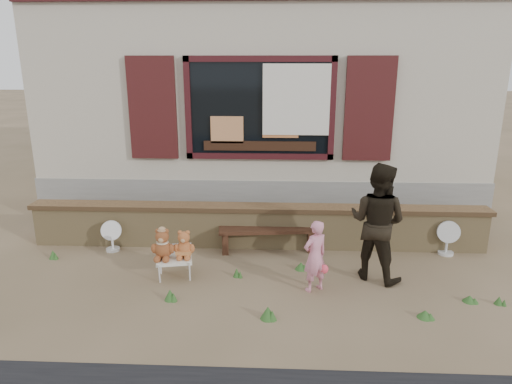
{
  "coord_description": "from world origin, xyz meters",
  "views": [
    {
      "loc": [
        0.29,
        -5.7,
        2.82
      ],
      "look_at": [
        0.0,
        0.6,
        1.0
      ],
      "focal_mm": 32.0,
      "sensor_mm": 36.0,
      "label": 1
    }
  ],
  "objects_px": {
    "teddy_bear_left": "(163,243)",
    "child": "(315,256)",
    "bench": "(268,234)",
    "folding_chair": "(174,259)",
    "adult": "(377,222)",
    "teddy_bear_right": "(184,243)"
  },
  "relations": [
    {
      "from": "teddy_bear_left",
      "to": "child",
      "type": "bearing_deg",
      "value": -18.62
    },
    {
      "from": "bench",
      "to": "folding_chair",
      "type": "distance_m",
      "value": 1.55
    },
    {
      "from": "child",
      "to": "adult",
      "type": "distance_m",
      "value": 0.98
    },
    {
      "from": "folding_chair",
      "to": "bench",
      "type": "bearing_deg",
      "value": 25.79
    },
    {
      "from": "folding_chair",
      "to": "adult",
      "type": "bearing_deg",
      "value": -8.74
    },
    {
      "from": "child",
      "to": "folding_chair",
      "type": "bearing_deg",
      "value": -40.87
    },
    {
      "from": "adult",
      "to": "teddy_bear_left",
      "type": "bearing_deg",
      "value": 37.49
    },
    {
      "from": "folding_chair",
      "to": "adult",
      "type": "height_order",
      "value": "adult"
    },
    {
      "from": "folding_chair",
      "to": "teddy_bear_right",
      "type": "xyz_separation_m",
      "value": [
        0.14,
        0.03,
        0.22
      ]
    },
    {
      "from": "child",
      "to": "bench",
      "type": "bearing_deg",
      "value": -95.43
    },
    {
      "from": "teddy_bear_left",
      "to": "adult",
      "type": "height_order",
      "value": "adult"
    },
    {
      "from": "teddy_bear_left",
      "to": "adult",
      "type": "bearing_deg",
      "value": -8.31
    },
    {
      "from": "teddy_bear_left",
      "to": "child",
      "type": "distance_m",
      "value": 2.0
    },
    {
      "from": "teddy_bear_right",
      "to": "adult",
      "type": "height_order",
      "value": "adult"
    },
    {
      "from": "adult",
      "to": "folding_chair",
      "type": "bearing_deg",
      "value": 37.05
    },
    {
      "from": "bench",
      "to": "child",
      "type": "distance_m",
      "value": 1.38
    },
    {
      "from": "folding_chair",
      "to": "teddy_bear_right",
      "type": "relative_size",
      "value": 1.38
    },
    {
      "from": "child",
      "to": "teddy_bear_left",
      "type": "bearing_deg",
      "value": -39.5
    },
    {
      "from": "adult",
      "to": "child",
      "type": "bearing_deg",
      "value": 60.29
    },
    {
      "from": "bench",
      "to": "adult",
      "type": "relative_size",
      "value": 0.96
    },
    {
      "from": "teddy_bear_left",
      "to": "teddy_bear_right",
      "type": "relative_size",
      "value": 1.1
    },
    {
      "from": "bench",
      "to": "adult",
      "type": "bearing_deg",
      "value": -35.19
    }
  ]
}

